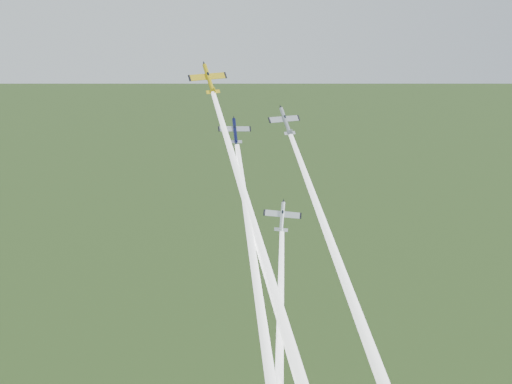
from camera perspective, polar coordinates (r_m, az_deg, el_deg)
name	(u,v)px	position (r m, az deg, el deg)	size (l,w,h in m)	color
plane_yellow	(209,79)	(136.36, -4.22, 10.01)	(8.68, 8.61, 1.36)	gold
smoke_trail_yellow	(260,248)	(124.79, 0.39, -4.96)	(2.66, 2.66, 68.34)	white
plane_navy	(235,131)	(132.09, -1.88, 5.47)	(6.91, 6.86, 1.08)	#0C0F36
smoke_trail_navy	(263,325)	(121.58, 0.60, -11.74)	(2.66, 2.66, 73.04)	white
plane_silver_right	(285,121)	(136.22, 2.63, 6.32)	(7.92, 7.85, 1.24)	#A2A8B0
smoke_trail_silver_right	(340,266)	(129.50, 7.45, -6.56)	(2.66, 2.66, 58.57)	white
plane_silver_low	(282,217)	(129.65, 2.35, -2.19)	(7.75, 7.69, 1.21)	silver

